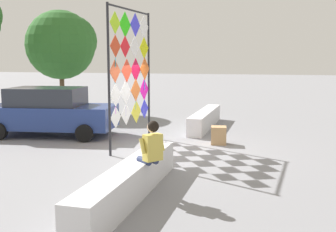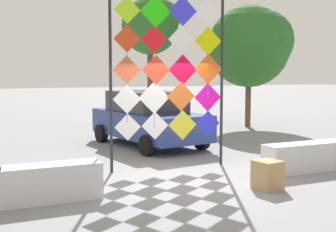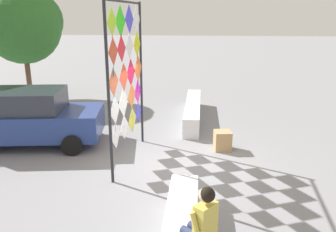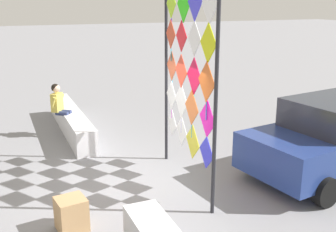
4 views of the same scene
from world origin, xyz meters
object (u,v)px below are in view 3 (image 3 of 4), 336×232
object	(u,v)px
kite_display_rack	(127,72)
cardboard_box_large	(223,140)
seated_vendor	(200,223)
parked_car	(26,117)
tree_palm_like	(24,24)

from	to	relation	value
kite_display_rack	cardboard_box_large	world-z (taller)	kite_display_rack
seated_vendor	parked_car	size ratio (longest dim) A/B	0.33
kite_display_rack	tree_palm_like	distance (m)	9.15
parked_car	tree_palm_like	bearing A→B (deg)	25.90
cardboard_box_large	tree_palm_like	world-z (taller)	tree_palm_like
kite_display_rack	cardboard_box_large	xyz separation A→B (m)	(0.92, -2.58, -2.12)
seated_vendor	parked_car	distance (m)	7.25
parked_car	seated_vendor	bearing A→B (deg)	-133.53
seated_vendor	tree_palm_like	size ratio (longest dim) A/B	0.30
parked_car	cardboard_box_large	world-z (taller)	parked_car
parked_car	cardboard_box_large	bearing A→B (deg)	-88.87
tree_palm_like	parked_car	bearing A→B (deg)	-154.10
seated_vendor	tree_palm_like	world-z (taller)	tree_palm_like
seated_vendor	parked_car	world-z (taller)	parked_car
seated_vendor	cardboard_box_large	distance (m)	5.19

